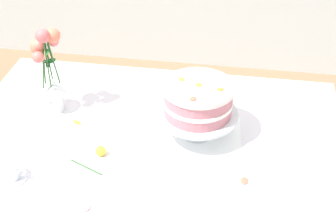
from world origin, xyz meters
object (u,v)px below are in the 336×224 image
Objects in this scene: layer_cake at (198,99)px; fallen_rose at (100,152)px; cake_stand at (197,116)px; teacup at (9,173)px; dining_table at (149,163)px; flower_vase at (49,73)px.

layer_cake is 0.38m from fallen_rose.
layer_cake is (-0.00, -0.00, 0.07)m from cake_stand.
cake_stand is 2.49× the size of teacup.
cake_stand is (0.16, 0.08, 0.17)m from dining_table.
fallen_rose is (-0.32, -0.17, -0.07)m from cake_stand.
layer_cake is at bearing -93.16° from cake_stand.
dining_table is 0.49m from teacup.
flower_vase is (-0.57, 0.07, 0.08)m from cake_stand.
dining_table is 0.31m from layer_cake.
cake_stand reaches higher than fallen_rose.
fallen_rose is (-0.15, -0.09, 0.11)m from dining_table.
flower_vase is at bearing 172.73° from cake_stand.
flower_vase is (-0.57, 0.07, 0.01)m from layer_cake.
cake_stand is 1.17× the size of layer_cake.
layer_cake is at bearing -7.28° from flower_vase.
fallen_rose is at bearing -149.68° from dining_table.
flower_vase reaches higher than cake_stand.
cake_stand is 0.07m from layer_cake.
layer_cake is at bearing 28.31° from fallen_rose.
flower_vase is (-0.40, 0.15, 0.25)m from dining_table.
cake_stand is at bearing 86.84° from layer_cake.
layer_cake is 0.67m from teacup.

